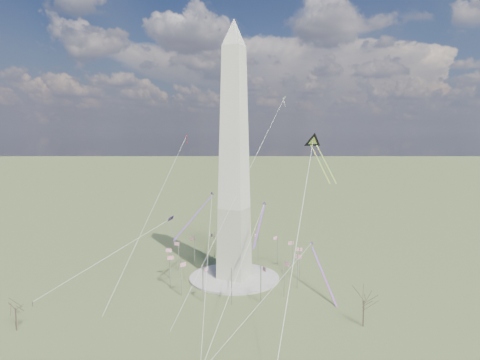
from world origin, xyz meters
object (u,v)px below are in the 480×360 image
at_px(kite_delta_black, 314,144).
at_px(tree_near, 364,299).
at_px(washington_monument, 234,159).
at_px(person_west, 33,304).

bearing_deg(kite_delta_black, tree_near, 94.25).
distance_m(washington_monument, tree_near, 69.89).
distance_m(person_west, kite_delta_black, 112.70).
bearing_deg(kite_delta_black, washington_monument, -27.67).
xyz_separation_m(tree_near, person_west, (-104.31, -29.88, -7.82)).
height_order(tree_near, person_west, tree_near).
distance_m(washington_monument, kite_delta_black, 31.30).
height_order(person_west, kite_delta_black, kite_delta_black).
xyz_separation_m(washington_monument, person_west, (-51.06, -52.32, -47.11)).
distance_m(washington_monument, person_west, 86.97).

